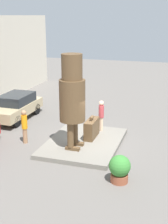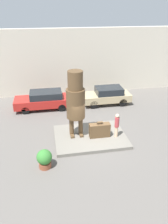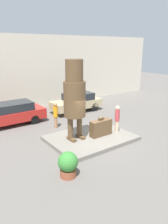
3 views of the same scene
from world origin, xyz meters
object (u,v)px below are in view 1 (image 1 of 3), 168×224
at_px(worker_hivis, 25,125).
at_px(giant_suitcase, 92,128).
at_px(parked_car_tan, 16,106).
at_px(planter_pot, 120,168).
at_px(tourist, 101,114).
at_px(statue_figure, 72,95).

bearing_deg(worker_hivis, giant_suitcase, -68.24).
xyz_separation_m(parked_car_tan, planter_pot, (-5.58, -7.56, -0.24)).
distance_m(tourist, worker_hivis, 4.01).
relative_size(statue_figure, parked_car_tan, 1.05).
height_order(parked_car_tan, planter_pot, parked_car_tan).
relative_size(tourist, planter_pot, 1.51).
bearing_deg(giant_suitcase, parked_car_tan, 69.57).
bearing_deg(worker_hivis, parked_car_tan, 35.77).
bearing_deg(planter_pot, worker_hivis, 65.96).
xyz_separation_m(parked_car_tan, worker_hivis, (-3.25, -2.34, 0.12)).
height_order(statue_figure, parked_car_tan, statue_figure).
bearing_deg(worker_hivis, tourist, -55.13).
bearing_deg(tourist, giant_suitcase, 168.85).
xyz_separation_m(statue_figure, worker_hivis, (0.23, 2.59, -1.80)).
xyz_separation_m(tourist, planter_pot, (-4.62, -1.94, -0.54)).
bearing_deg(parked_car_tan, statue_figure, 54.84).
relative_size(statue_figure, planter_pot, 3.97).
bearing_deg(tourist, statue_figure, 164.62).
height_order(giant_suitcase, planter_pot, giant_suitcase).
bearing_deg(planter_pot, parked_car_tan, 53.60).
bearing_deg(parked_car_tan, tourist, 80.36).
height_order(statue_figure, tourist, statue_figure).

